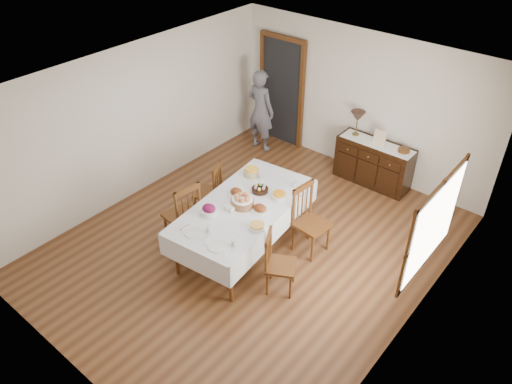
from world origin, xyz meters
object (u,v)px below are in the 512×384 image
Objects in this scene: chair_left_near at (184,214)px; chair_left_far at (210,190)px; chair_right_far at (309,219)px; sideboard at (373,163)px; table_lamp at (358,117)px; chair_right_near at (277,262)px; dining_table at (244,210)px; person at (261,108)px.

chair_left_far is (-0.20, 0.77, -0.08)m from chair_left_near.
sideboard is (-0.14, 2.22, -0.15)m from chair_right_far.
sideboard is at bearing 165.72° from chair_left_near.
chair_left_far is 0.88× the size of chair_right_far.
sideboard is at bearing -2.60° from table_lamp.
chair_left_near is at bearing 66.68° from chair_right_near.
chair_right_near is 2.05× the size of table_lamp.
chair_right_near reaches higher than dining_table.
table_lamp is at bearing 80.24° from dining_table.
dining_table is at bearing 126.25° from person.
chair_left_near is 0.80m from chair_left_far.
chair_right_far is at bearing -19.05° from chair_right_near.
chair_right_far reaches higher than chair_right_near.
table_lamp reaches higher than dining_table.
chair_right_far is at bearing 32.80° from dining_table.
chair_right_far is at bearing 75.91° from chair_left_far.
chair_left_far is at bearing 110.86° from person.
chair_left_near reaches higher than chair_left_far.
chair_left_near is at bearing -10.01° from chair_left_far.
chair_left_near reaches higher than sideboard.
chair_right_near is at bearing -27.69° from dining_table.
person is at bearing 58.16° from chair_right_far.
person is 1.97m from table_lamp.
dining_table is 2.89m from table_lamp.
chair_left_near reaches higher than chair_right_near.
table_lamp is at bearing 177.40° from sideboard.
chair_left_far is 0.71× the size of sideboard.
table_lamp is (1.14, 2.56, 0.68)m from chair_left_far.
chair_left_far is at bearing -121.75° from sideboard.
table_lamp is at bearing 131.32° from chair_left_far.
chair_left_near is 1.16× the size of chair_left_far.
chair_right_far is at bearing 134.19° from chair_left_near.
chair_right_near is (1.66, 0.14, -0.09)m from chair_left_near.
person is (-0.99, 3.02, 0.31)m from chair_left_near.
person reaches higher than chair_left_near.
chair_left_near is 1.18× the size of chair_right_near.
chair_right_far is 0.81× the size of sideboard.
chair_left_far is at bearing -157.15° from chair_left_near.
person is (-2.49, 1.93, 0.32)m from chair_right_far.
chair_left_near is at bearing -153.38° from dining_table.
sideboard is (-0.29, 3.18, -0.07)m from chair_right_near.
chair_left_far is 1.97m from chair_right_near.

